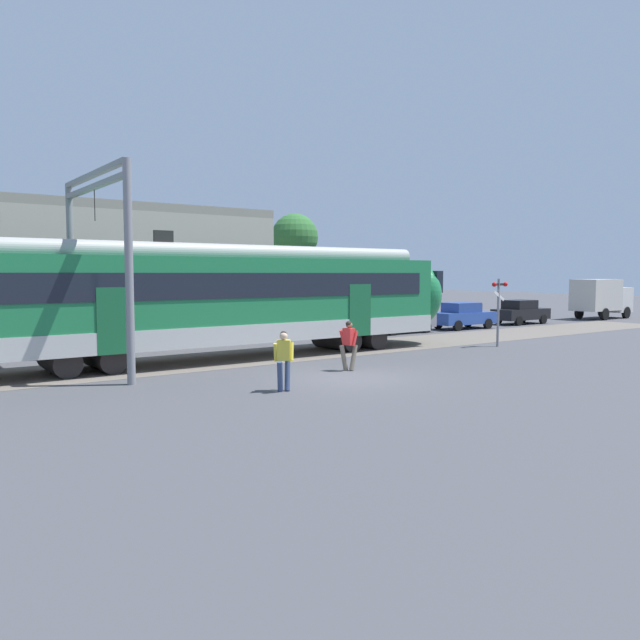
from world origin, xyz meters
TOP-DOWN VIEW (x-y plane):
  - ground_plane at (0.00, 0.00)m, footprint 160.00×160.00m
  - pedestrian_yellow at (-2.83, -0.69)m, footprint 0.67×0.54m
  - pedestrian_red at (0.88, 1.13)m, footprint 0.68×0.54m
  - parked_car_grey at (11.30, 9.84)m, footprint 4.00×1.76m
  - parked_car_blue at (16.08, 9.58)m, footprint 4.06×1.88m
  - parked_car_black at (21.80, 9.80)m, footprint 4.01×1.78m
  - box_truck at (30.46, 9.37)m, footprint 5.26×2.15m
  - catenary_gantry at (-5.87, 5.99)m, footprint 0.24×6.64m
  - crossing_signal at (10.52, 2.66)m, footprint 0.96×0.22m
  - background_building at (-4.20, 14.61)m, footprint 17.84×5.00m
  - street_tree_right at (9.75, 17.77)m, footprint 2.94×2.94m

SIDE VIEW (x-z plane):
  - ground_plane at x=0.00m, z-range 0.00..0.00m
  - parked_car_grey at x=11.30m, z-range 0.01..1.55m
  - parked_car_blue at x=16.08m, z-range 0.01..1.55m
  - parked_car_black at x=21.80m, z-range 0.01..1.55m
  - pedestrian_red at x=0.88m, z-range 0.13..1.80m
  - pedestrian_yellow at x=-2.83m, z-range 0.16..1.82m
  - box_truck at x=30.46m, z-range 0.16..2.98m
  - crossing_signal at x=10.52m, z-range 0.51..3.51m
  - background_building at x=-4.20m, z-range -1.39..7.81m
  - catenary_gantry at x=-5.87m, z-range 1.05..7.58m
  - street_tree_right at x=9.75m, z-range 1.96..8.93m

